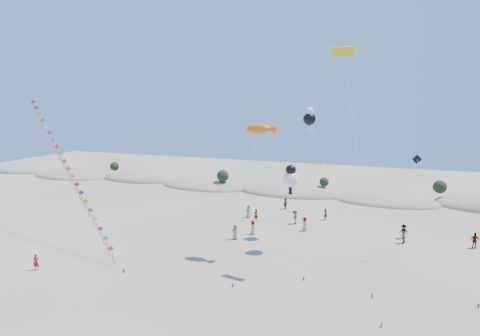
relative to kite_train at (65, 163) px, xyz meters
name	(u,v)px	position (x,y,z in m)	size (l,w,h in m)	color
ground	(142,321)	(18.40, -12.59, -8.88)	(160.00, 160.00, 0.00)	#85725C
dune_ridge	(295,192)	(19.46, 32.55, -8.77)	(145.30, 11.49, 5.57)	gray
kite_train	(65,163)	(0.00, 0.00, 0.00)	(22.53, 11.34, 17.30)	#3F2D1E
fish_kite	(262,129)	(22.50, 2.86, 4.19)	(3.13, 8.63, 13.64)	#3F2D1E
cartoon_kite_low	(291,177)	(25.02, 5.17, -0.92)	(3.88, 7.79, 9.30)	#3F2D1E
cartoon_kite_high	(310,118)	(25.78, 10.74, 5.07)	(9.18, 14.47, 15.16)	#3F2D1E
parafoil_kite	(344,56)	(30.33, 1.89, 10.83)	(5.61, 9.91, 20.57)	#3F2D1E
dark_kite	(432,195)	(38.43, 4.82, -1.60)	(5.08, 9.34, 10.66)	#3F2D1E
flyer_foreground	(36,262)	(3.79, -8.38, -8.11)	(0.56, 0.37, 1.54)	red
beachgoers	(318,223)	(26.67, 13.45, -8.04)	(27.93, 16.22, 1.76)	slate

